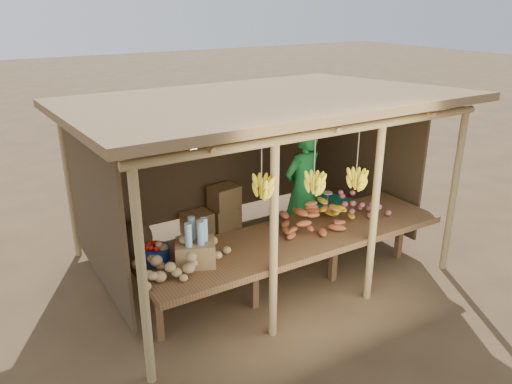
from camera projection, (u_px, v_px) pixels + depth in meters
ground at (256, 261)px, 7.06m from camera, size 60.00×60.00×0.00m
stall_structure at (252, 128)px, 6.40m from camera, size 4.70×3.50×2.43m
counter at (297, 240)px, 6.04m from camera, size 3.90×1.05×0.80m
potato_heap at (184, 252)px, 5.23m from camera, size 1.23×0.95×0.37m
sweet_potato_heap at (312, 215)px, 6.14m from camera, size 1.06×0.84×0.36m
onion_heap at (358, 204)px, 6.48m from camera, size 0.99×0.77×0.36m
banana_pile at (330, 209)px, 6.34m from camera, size 0.69×0.54×0.35m
tomato_basin at (152, 252)px, 5.44m from camera, size 0.38×0.38×0.20m
bottle_box at (195, 247)px, 5.30m from camera, size 0.51×0.47×0.53m
vendor at (302, 189)px, 7.18m from camera, size 0.73×0.54×1.83m
tarp_crate at (325, 220)px, 7.54m from camera, size 0.88×0.83×0.85m
carton_stack at (216, 213)px, 7.90m from camera, size 0.95×0.39×0.70m
burlap_sacks at (124, 238)px, 7.17m from camera, size 0.82×0.43×0.58m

